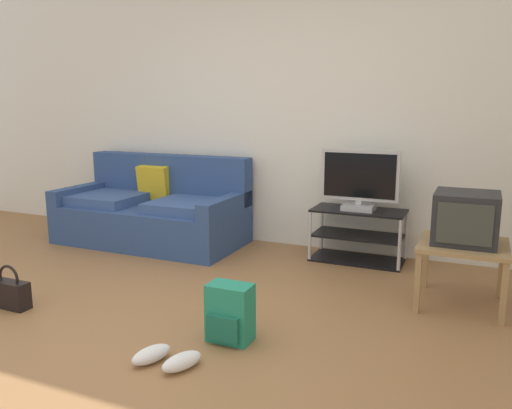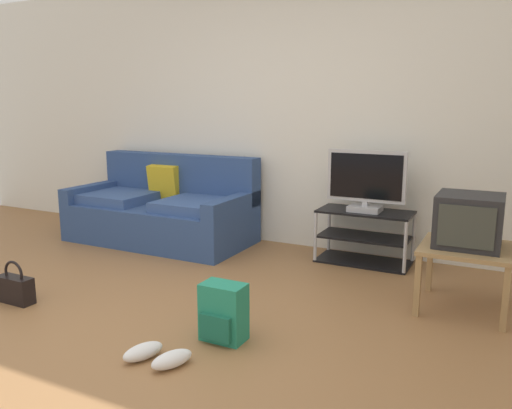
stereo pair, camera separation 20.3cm
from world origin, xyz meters
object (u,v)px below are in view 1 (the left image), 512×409
Objects in this scene: flat_tv at (360,181)px; backpack at (230,313)px; couch at (154,212)px; handbag at (10,293)px; tv_stand at (358,235)px; crt_tv at (466,218)px; sneakers_pair at (166,358)px; side_table at (463,252)px.

flat_tv reaches higher than backpack.
backpack is at bearing -44.77° from couch.
handbag is at bearing 168.30° from backpack.
crt_tv is (0.92, -0.74, 0.40)m from tv_stand.
flat_tv is (2.12, 0.16, 0.44)m from couch.
crt_tv is 2.25m from sneakers_pair.
sneakers_pair is (1.48, -0.25, -0.06)m from handbag.
side_table is at bearing -38.72° from flat_tv.
backpack is 0.91× the size of sneakers_pair.
crt_tv is at bearing -10.42° from couch.
crt_tv reaches higher than handbag.
tv_stand is at bearing 46.34° from handbag.
tv_stand is at bearing 4.96° from couch.
backpack is (-0.35, -1.92, -0.58)m from flat_tv.
couch is at bearing 169.28° from side_table.
flat_tv is 1.23m from side_table.
tv_stand is at bearing 141.04° from crt_tv.
flat_tv is 1.95× the size of backpack.
flat_tv reaches higher than crt_tv.
crt_tv is (0.00, 0.02, 0.24)m from side_table.
side_table is (0.92, -0.74, -0.35)m from flat_tv.
couch reaches higher than sneakers_pair.
couch is at bearing 126.05° from sneakers_pair.
side_table is at bearing 25.49° from backpack.
side_table is at bearing -10.72° from couch.
flat_tv is at bearing 141.90° from crt_tv.
flat_tv is at bearing 46.04° from handbag.
couch is at bearing 117.68° from backpack.
tv_stand is 1.20m from side_table.
sneakers_pair is (-0.53, -2.34, -0.71)m from flat_tv.
couch is 5.28× the size of backpack.
handbag is (-2.93, -1.35, -0.29)m from side_table.
couch is 4.83× the size of sneakers_pair.
flat_tv is 1.17× the size of side_table.
tv_stand is 1.93× the size of crt_tv.
tv_stand is 1.25m from crt_tv.
side_table is 2.19m from sneakers_pair.
side_table is 3.24m from handbag.
sneakers_pair is (-1.45, -1.62, -0.60)m from crt_tv.
handbag is 1.50m from sneakers_pair.
flat_tv reaches higher than tv_stand.
couch is 1.94m from handbag.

